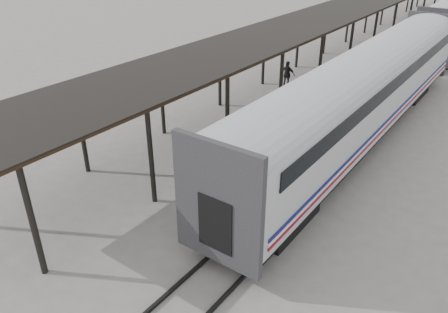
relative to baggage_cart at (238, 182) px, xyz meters
name	(u,v)px	position (x,y,z in m)	size (l,w,h in m)	color
ground	(212,190)	(-1.12, -0.28, -0.65)	(160.00, 160.00, 0.00)	slate
canopy	(357,5)	(-4.52, 23.72, 3.36)	(4.90, 64.30, 4.15)	#422B19
baggage_cart	(238,182)	(0.00, 0.00, 0.00)	(1.76, 2.62, 0.86)	brown
suitcase_stack	(239,169)	(-0.16, 0.31, 0.38)	(1.16, 1.22, 0.45)	#39393C
luggage_tug	(342,71)	(-2.40, 16.60, 0.04)	(1.09, 1.72, 1.49)	maroon
porter	(231,166)	(0.08, -0.65, 1.02)	(0.59, 0.39, 1.62)	navy
pedestrian	(287,75)	(-4.83, 12.97, 0.26)	(1.06, 0.44, 1.81)	black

